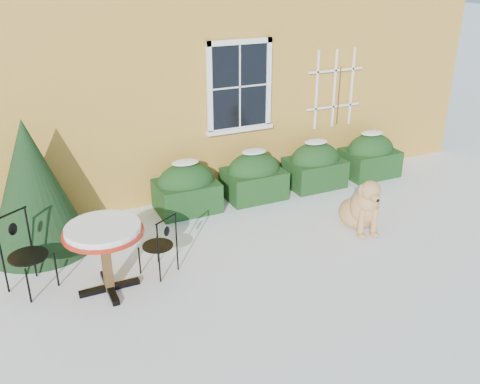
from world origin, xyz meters
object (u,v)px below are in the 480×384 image
patio_chair_far (25,253)px  dog (362,208)px  evergreen_shrub (34,197)px  bistro_table (104,237)px  patio_chair_near (160,245)px

patio_chair_far → dog: patio_chair_far is taller
evergreen_shrub → bistro_table: (0.68, -1.65, -0.01)m
evergreen_shrub → patio_chair_far: size_ratio=1.87×
evergreen_shrub → dog: (4.76, -1.64, -0.42)m
dog → patio_chair_far: bearing=-174.2°
bistro_table → dog: size_ratio=1.01×
patio_chair_near → dog: 3.33m
evergreen_shrub → bistro_table: size_ratio=1.95×
evergreen_shrub → dog: 5.05m
dog → patio_chair_near: bearing=-170.7°
dog → bistro_table: bearing=-168.6°
evergreen_shrub → patio_chair_near: bearing=-46.7°
evergreen_shrub → bistro_table: 1.78m
bistro_table → patio_chair_far: (-0.94, 0.49, -0.26)m
patio_chair_far → patio_chair_near: bearing=-45.6°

